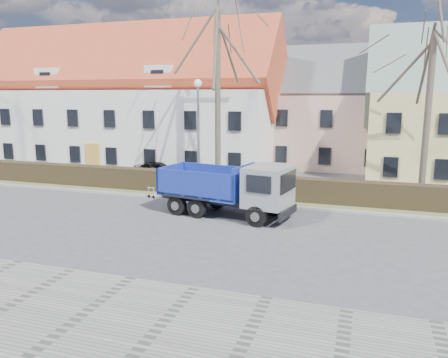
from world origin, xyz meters
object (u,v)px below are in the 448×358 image
(streetlight, at_px, (199,136))
(cart_frame, at_px, (148,192))
(parked_car_a, at_px, (158,169))
(dump_truck, at_px, (221,188))

(streetlight, bearing_deg, cart_frame, -129.66)
(streetlight, bearing_deg, parked_car_a, 143.15)
(streetlight, relative_size, cart_frame, 8.70)
(dump_truck, xyz_separation_m, cart_frame, (-5.18, 2.18, -1.00))
(cart_frame, distance_m, parked_car_a, 6.41)
(dump_truck, xyz_separation_m, parked_car_a, (-7.53, 8.14, -0.77))
(cart_frame, bearing_deg, parked_car_a, 111.51)
(parked_car_a, bearing_deg, streetlight, -127.77)
(dump_truck, xyz_separation_m, streetlight, (-3.03, 4.77, 2.06))
(streetlight, height_order, parked_car_a, streetlight)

